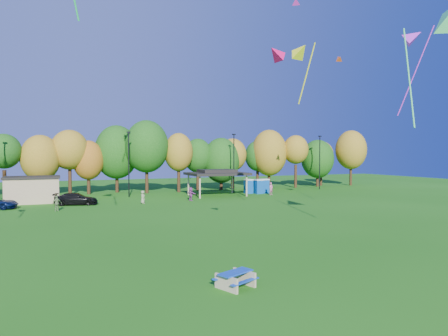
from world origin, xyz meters
name	(u,v)px	position (x,y,z in m)	size (l,w,h in m)	color
ground	(235,288)	(0.00, 0.00, 0.00)	(160.00, 160.00, 0.00)	#19600F
tree_line	(102,154)	(-1.03, 45.51, 5.91)	(93.57, 10.55, 11.15)	black
lamp_posts	(129,162)	(2.00, 40.00, 4.90)	(64.50, 0.25, 9.09)	black
utility_building	(32,189)	(-10.00, 38.00, 1.64)	(6.30, 4.30, 3.25)	tan
pavilion	(217,173)	(14.00, 37.00, 3.23)	(8.20, 6.20, 3.77)	tan
porta_potties	(257,186)	(20.85, 37.67, 1.10)	(3.75, 1.96, 2.18)	#0C489C
picnic_table	(235,278)	(0.02, 0.02, 0.42)	(2.05, 1.90, 0.72)	tan
car_d	(76,199)	(-5.19, 33.66, 0.71)	(1.99, 4.90, 1.42)	black
far_person_0	(191,194)	(8.56, 32.49, 0.87)	(1.61, 0.51, 1.74)	#A5459C
far_person_1	(57,203)	(-7.28, 29.07, 0.81)	(0.95, 0.40, 1.63)	#748F57
far_person_4	(271,189)	(21.68, 34.88, 0.91)	(0.67, 0.44, 1.83)	#CA5F8A
far_person_5	(143,197)	(2.26, 31.81, 0.79)	(0.77, 0.50, 1.58)	gray
kite_0	(296,2)	(16.37, 20.40, 22.12)	(1.57, 1.63, 1.32)	#FA29C7
kite_1	(301,51)	(11.88, 12.79, 14.68)	(1.94, 3.48, 5.62)	#F1F619
kite_2	(339,58)	(23.19, 21.89, 17.13)	(1.15, 1.35, 1.15)	#D64719
kite_5	(414,38)	(23.05, 11.16, 16.64)	(4.01, 4.08, 8.44)	#BF28D7
kite_7	(276,53)	(3.96, 3.29, 11.54)	(1.33, 1.05, 1.27)	#EB0D58
kite_9	(448,18)	(14.06, 0.69, 13.95)	(3.57, 4.80, 8.01)	#4DDB75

